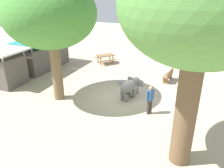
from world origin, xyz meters
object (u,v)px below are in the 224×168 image
wooden_bench (169,75)px  market_stall_teal (33,59)px  person_handler (150,98)px  shade_tree_main (202,6)px  shade_tree_secondary (51,14)px  market_stall_red (53,51)px  elephant (130,86)px  picnic_table_near (105,57)px  feed_bucket (121,83)px  market_stall_white (7,69)px

wooden_bench → market_stall_teal: bearing=109.5°
person_handler → shade_tree_main: bearing=160.2°
shade_tree_secondary → wooden_bench: shade_tree_secondary is taller
market_stall_teal → market_stall_red: (2.60, 0.00, 0.00)m
wooden_bench → market_stall_red: market_stall_red is taller
elephant → person_handler: size_ratio=1.07×
shade_tree_main → picnic_table_near: bearing=37.5°
elephant → market_stall_teal: market_stall_teal is taller
picnic_table_near → feed_bucket: bearing=77.8°
wooden_bench → market_stall_red: (0.23, 10.20, 0.67)m
elephant → feed_bucket: bearing=54.6°
elephant → shade_tree_main: shade_tree_main is taller
wooden_bench → market_stall_white: size_ratio=0.57×
picnic_table_near → person_handler: bearing=80.1°
wooden_bench → market_stall_teal: (-2.37, 10.20, 0.67)m
picnic_table_near → market_stall_white: size_ratio=0.83×
elephant → feed_bucket: 2.15m
wooden_bench → feed_bucket: size_ratio=3.99×
person_handler → market_stall_teal: 10.40m
elephant → market_stall_red: 9.31m
shade_tree_main → shade_tree_secondary: 8.04m
shade_tree_main → elephant: bearing=38.8°
shade_tree_main → wooden_bench: shade_tree_main is taller
wooden_bench → feed_bucket: bearing=129.9°
person_handler → market_stall_red: size_ratio=0.64×
elephant → market_stall_red: bearing=84.6°
person_handler → wooden_bench: 5.06m
shade_tree_secondary → market_stall_red: size_ratio=2.74×
shade_tree_main → market_stall_white: bearing=75.7°
picnic_table_near → market_stall_teal: 6.19m
market_stall_teal → picnic_table_near: bearing=-42.7°
shade_tree_main → picnic_table_near: 13.86m
person_handler → market_stall_teal: size_ratio=0.64×
shade_tree_main → feed_bucket: shade_tree_main is taller
person_handler → shade_tree_secondary: bearing=40.4°
shade_tree_secondary → market_stall_white: shade_tree_secondary is taller
picnic_table_near → feed_bucket: 5.15m
shade_tree_main → market_stall_teal: 14.06m
wooden_bench → feed_bucket: (-1.94, 2.94, -0.31)m
shade_tree_secondary → picnic_table_near: bearing=2.2°
picnic_table_near → market_stall_teal: market_stall_teal is taller
wooden_bench → market_stall_red: bearing=95.2°
market_stall_red → shade_tree_main: bearing=-124.6°
elephant → market_stall_teal: size_ratio=0.69×
picnic_table_near → market_stall_red: (-1.93, 4.18, 0.55)m
wooden_bench → market_stall_teal: size_ratio=0.57×
market_stall_white → market_stall_red: size_ratio=1.00×
shade_tree_secondary → feed_bucket: 6.54m
market_stall_teal → market_stall_red: 2.60m
market_stall_teal → feed_bucket: market_stall_teal is taller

